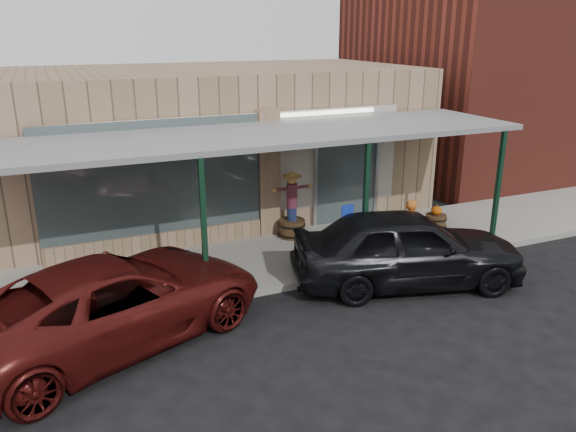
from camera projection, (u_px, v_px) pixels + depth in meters
name	position (u px, v px, depth m)	size (l,w,h in m)	color
ground	(337.00, 335.00, 10.12)	(120.00, 120.00, 0.00)	black
sidewalk	(265.00, 260.00, 13.23)	(40.00, 3.20, 0.15)	gray
storefront	(208.00, 142.00, 16.56)	(12.00, 6.25, 4.20)	#9E7B61
awning	(264.00, 137.00, 12.27)	(12.00, 3.00, 3.04)	gray
block_buildings_near	(259.00, 79.00, 17.69)	(61.00, 8.00, 8.00)	maroon
barrel_scarecrow	(292.00, 215.00, 14.33)	(1.03, 0.87, 1.75)	#503B20
barrel_pumpkin	(436.00, 220.00, 15.06)	(0.74, 0.74, 0.66)	#503B20
handicap_sign	(347.00, 227.00, 12.43)	(0.30, 0.04, 1.45)	gray
parked_sedan	(407.00, 248.00, 11.93)	(5.22, 3.20, 1.66)	black
car_maroon	(115.00, 301.00, 9.76)	(2.51, 5.44, 1.51)	#501210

